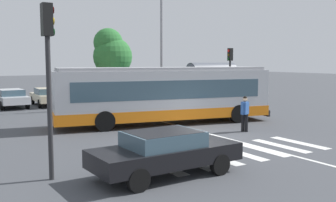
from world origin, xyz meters
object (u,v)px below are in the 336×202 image
object	(u,v)px
parked_car_teal	(141,91)
city_transit_bus	(164,95)
bus_stop_shelter	(212,73)
twin_arm_street_lamp	(162,28)
traffic_light_far_corner	(230,68)
background_tree_right	(111,53)
parked_car_champagne	(47,96)
pedestrian_crossing_street	(245,112)
traffic_light_near_corner	(48,64)
parked_car_red	(81,94)
foreground_sedan	(165,151)
parked_car_white	(114,92)
parked_car_silver	(11,97)

from	to	relation	value
parked_car_teal	city_transit_bus	bearing A→B (deg)	-112.19
bus_stop_shelter	twin_arm_street_lamp	distance (m)	6.77
traffic_light_far_corner	twin_arm_street_lamp	bearing A→B (deg)	150.56
city_transit_bus	background_tree_right	world-z (taller)	background_tree_right
parked_car_champagne	bus_stop_shelter	world-z (taller)	bus_stop_shelter
pedestrian_crossing_street	parked_car_champagne	bearing A→B (deg)	108.14
pedestrian_crossing_street	traffic_light_near_corner	xyz separation A→B (m)	(-10.02, -2.85, 2.37)
parked_car_red	twin_arm_street_lamp	size ratio (longest dim) A/B	0.48
parked_car_teal	traffic_light_near_corner	bearing A→B (deg)	-123.90
background_tree_right	city_transit_bus	bearing A→B (deg)	-103.27
foreground_sedan	background_tree_right	world-z (taller)	background_tree_right
pedestrian_crossing_street	parked_car_white	size ratio (longest dim) A/B	0.37
pedestrian_crossing_street	traffic_light_far_corner	xyz separation A→B (m)	(5.80, 7.95, 1.95)
city_transit_bus	pedestrian_crossing_street	world-z (taller)	city_transit_bus
pedestrian_crossing_street	parked_car_white	xyz separation A→B (m)	(0.25, 16.15, -0.20)
pedestrian_crossing_street	parked_car_teal	bearing A→B (deg)	79.85
parked_car_silver	traffic_light_far_corner	size ratio (longest dim) A/B	1.05
pedestrian_crossing_street	twin_arm_street_lamp	size ratio (longest dim) A/B	0.18
twin_arm_street_lamp	background_tree_right	world-z (taller)	twin_arm_street_lamp
pedestrian_crossing_street	bus_stop_shelter	distance (m)	13.95
parked_car_champagne	traffic_light_near_corner	xyz separation A→B (m)	(-4.75, -18.93, 2.57)
traffic_light_near_corner	background_tree_right	world-z (taller)	background_tree_right
parked_car_white	twin_arm_street_lamp	size ratio (longest dim) A/B	0.49
city_transit_bus	parked_car_white	world-z (taller)	city_transit_bus
city_transit_bus	parked_car_white	bearing A→B (deg)	79.03
city_transit_bus	background_tree_right	size ratio (longest dim) A/B	1.89
twin_arm_street_lamp	bus_stop_shelter	bearing A→B (deg)	14.59
parked_car_red	parked_car_white	world-z (taller)	same
foreground_sedan	traffic_light_far_corner	world-z (taller)	traffic_light_far_corner
city_transit_bus	pedestrian_crossing_street	xyz separation A→B (m)	(2.09, -4.09, -0.62)
parked_car_white	parked_car_teal	bearing A→B (deg)	5.98
parked_car_champagne	parked_car_red	xyz separation A→B (m)	(2.66, 0.10, 0.00)
city_transit_bus	parked_car_silver	bearing A→B (deg)	115.53
parked_car_champagne	traffic_light_far_corner	bearing A→B (deg)	-36.31
parked_car_white	traffic_light_near_corner	xyz separation A→B (m)	(-10.26, -19.00, 2.57)
traffic_light_far_corner	twin_arm_street_lamp	world-z (taller)	twin_arm_street_lamp
parked_car_silver	bus_stop_shelter	distance (m)	15.74
parked_car_white	pedestrian_crossing_street	bearing A→B (deg)	-90.87
pedestrian_crossing_street	bus_stop_shelter	xyz separation A→B (m)	(7.18, 11.87, 1.45)
parked_car_red	parked_car_teal	xyz separation A→B (m)	(5.56, 0.25, 0.00)
traffic_light_far_corner	pedestrian_crossing_street	bearing A→B (deg)	-126.12
pedestrian_crossing_street	parked_car_champagne	distance (m)	16.93
city_transit_bus	parked_car_red	xyz separation A→B (m)	(-0.52, 12.10, -0.82)
traffic_light_far_corner	traffic_light_near_corner	bearing A→B (deg)	-145.68
parked_car_white	bus_stop_shelter	xyz separation A→B (m)	(6.93, -4.28, 1.65)
pedestrian_crossing_street	parked_car_silver	bearing A→B (deg)	115.93
parked_car_silver	bus_stop_shelter	xyz separation A→B (m)	(15.04, -4.31, 1.65)
twin_arm_street_lamp	parked_car_white	bearing A→B (deg)	102.07
parked_car_champagne	parked_car_white	world-z (taller)	same
city_transit_bus	background_tree_right	bearing A→B (deg)	76.73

